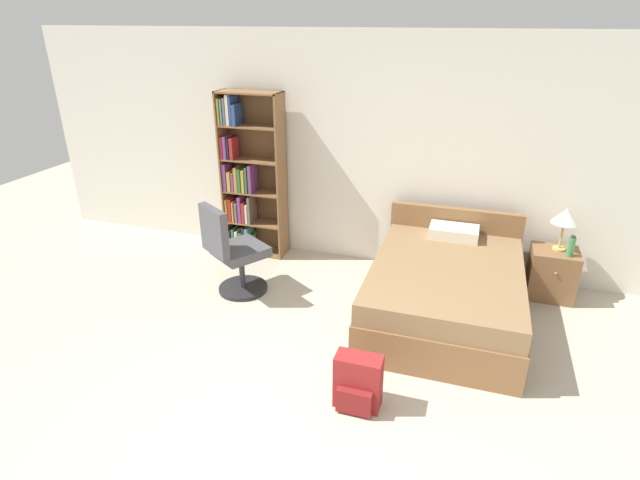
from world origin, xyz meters
The scene contains 9 objects.
ground_plane centered at (0.00, 0.00, 0.00)m, with size 14.00×14.00×0.00m, color #BCB29E.
wall_back centered at (0.00, 3.23, 1.30)m, with size 9.00×0.06×2.60m.
bookshelf centered at (-1.70, 2.99, 0.91)m, with size 0.74×0.30×1.95m.
bed centered at (0.74, 2.19, 0.30)m, with size 1.40×1.90×0.83m.
office_chair centered at (-1.41, 1.97, 0.47)m, with size 0.69×0.72×1.01m.
nightstand centered at (1.77, 2.92, 0.26)m, with size 0.45×0.41×0.53m.
table_lamp centered at (1.79, 2.96, 0.89)m, with size 0.26×0.26×0.45m.
water_bottle centered at (1.87, 2.83, 0.63)m, with size 0.07×0.07×0.22m.
backpack_red centered at (0.24, 0.72, 0.21)m, with size 0.35×0.23×0.44m.
Camera 1 is at (0.87, -2.17, 2.72)m, focal length 28.00 mm.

